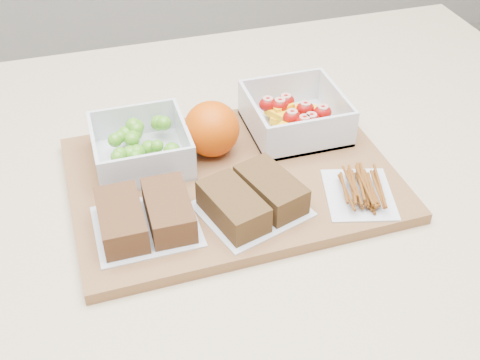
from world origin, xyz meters
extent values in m
cube|color=brown|center=(0.01, 0.01, 0.91)|extent=(0.43, 0.31, 0.02)
cube|color=silver|center=(-0.10, 0.07, 0.92)|extent=(0.12, 0.12, 0.00)
cube|color=silver|center=(-0.10, 0.13, 0.94)|extent=(0.12, 0.00, 0.05)
cube|color=silver|center=(-0.10, 0.01, 0.94)|extent=(0.12, 0.00, 0.05)
cube|color=silver|center=(-0.04, 0.07, 0.94)|extent=(0.00, 0.11, 0.05)
cube|color=silver|center=(-0.15, 0.07, 0.94)|extent=(0.00, 0.11, 0.05)
sphere|color=#4D961F|center=(-0.10, 0.06, 0.94)|extent=(0.02, 0.02, 0.02)
sphere|color=#4D961F|center=(-0.12, 0.05, 0.94)|extent=(0.02, 0.02, 0.02)
sphere|color=#4D961F|center=(-0.10, 0.10, 0.95)|extent=(0.02, 0.02, 0.02)
sphere|color=#4D961F|center=(-0.08, 0.07, 0.93)|extent=(0.02, 0.02, 0.02)
sphere|color=#4D961F|center=(-0.13, 0.09, 0.95)|extent=(0.02, 0.02, 0.02)
sphere|color=#4D961F|center=(-0.10, 0.06, 0.94)|extent=(0.02, 0.02, 0.02)
sphere|color=#4D961F|center=(-0.12, 0.09, 0.95)|extent=(0.02, 0.02, 0.02)
sphere|color=#4D961F|center=(-0.06, 0.03, 0.95)|extent=(0.02, 0.02, 0.02)
sphere|color=#4D961F|center=(-0.06, 0.11, 0.94)|extent=(0.02, 0.02, 0.02)
sphere|color=#4D961F|center=(-0.10, 0.11, 0.95)|extent=(0.02, 0.02, 0.02)
sphere|color=#4D961F|center=(-0.13, 0.05, 0.94)|extent=(0.02, 0.02, 0.02)
sphere|color=#4D961F|center=(-0.06, 0.10, 0.95)|extent=(0.02, 0.02, 0.02)
sphere|color=#4D961F|center=(-0.09, 0.03, 0.94)|extent=(0.02, 0.02, 0.02)
sphere|color=#4D961F|center=(-0.10, 0.10, 0.94)|extent=(0.02, 0.02, 0.02)
sphere|color=#4D961F|center=(-0.10, 0.09, 0.94)|extent=(0.02, 0.02, 0.02)
sphere|color=#4D961F|center=(-0.09, 0.11, 0.95)|extent=(0.02, 0.02, 0.02)
sphere|color=#4D961F|center=(-0.06, 0.03, 0.95)|extent=(0.02, 0.02, 0.02)
sphere|color=#4D961F|center=(-0.05, 0.03, 0.93)|extent=(0.02, 0.02, 0.02)
sphere|color=#4D961F|center=(-0.10, 0.09, 0.94)|extent=(0.02, 0.02, 0.02)
sphere|color=#4D961F|center=(-0.11, 0.05, 0.94)|extent=(0.02, 0.02, 0.02)
sphere|color=#4D961F|center=(-0.11, 0.10, 0.94)|extent=(0.02, 0.02, 0.02)
sphere|color=#4D961F|center=(-0.08, 0.05, 0.95)|extent=(0.02, 0.02, 0.02)
sphere|color=#4D961F|center=(-0.11, 0.06, 0.94)|extent=(0.02, 0.02, 0.02)
cube|color=silver|center=(0.13, 0.08, 0.92)|extent=(0.13, 0.13, 0.01)
cube|color=silver|center=(0.13, 0.15, 0.94)|extent=(0.13, 0.01, 0.06)
cube|color=silver|center=(0.13, 0.02, 0.94)|extent=(0.13, 0.01, 0.06)
cube|color=silver|center=(0.19, 0.08, 0.94)|extent=(0.01, 0.12, 0.06)
cube|color=silver|center=(0.07, 0.08, 0.94)|extent=(0.01, 0.12, 0.06)
cube|color=yellow|center=(0.13, 0.06, 0.93)|extent=(0.04, 0.04, 0.01)
cube|color=yellow|center=(0.12, 0.11, 0.93)|extent=(0.05, 0.05, 0.01)
cube|color=yellow|center=(0.14, 0.09, 0.93)|extent=(0.04, 0.05, 0.01)
cube|color=yellow|center=(0.15, 0.10, 0.93)|extent=(0.04, 0.05, 0.01)
cube|color=yellow|center=(0.11, 0.10, 0.94)|extent=(0.04, 0.04, 0.01)
cube|color=yellow|center=(0.11, 0.10, 0.94)|extent=(0.04, 0.03, 0.01)
cube|color=yellow|center=(0.10, 0.04, 0.94)|extent=(0.04, 0.04, 0.01)
cube|color=yellow|center=(0.15, 0.06, 0.93)|extent=(0.04, 0.04, 0.01)
cube|color=yellow|center=(0.11, 0.09, 0.93)|extent=(0.04, 0.04, 0.01)
ellipsoid|color=#A70F08|center=(0.14, 0.08, 0.95)|extent=(0.03, 0.02, 0.02)
ellipsoid|color=#A70F08|center=(0.14, 0.05, 0.95)|extent=(0.03, 0.02, 0.02)
ellipsoid|color=#A70F08|center=(0.10, 0.11, 0.95)|extent=(0.03, 0.02, 0.02)
ellipsoid|color=#A70F08|center=(0.16, 0.07, 0.95)|extent=(0.03, 0.02, 0.02)
ellipsoid|color=#A70F08|center=(0.11, 0.10, 0.95)|extent=(0.03, 0.02, 0.02)
ellipsoid|color=#A70F08|center=(0.13, 0.05, 0.95)|extent=(0.03, 0.02, 0.02)
ellipsoid|color=#A70F08|center=(0.12, 0.07, 0.95)|extent=(0.03, 0.02, 0.02)
ellipsoid|color=#A70F08|center=(0.12, 0.11, 0.95)|extent=(0.03, 0.02, 0.02)
sphere|color=#D74D05|center=(0.00, 0.06, 0.95)|extent=(0.08, 0.08, 0.08)
cube|color=silver|center=(-0.11, -0.06, 0.92)|extent=(0.12, 0.11, 0.00)
cube|color=brown|center=(-0.14, -0.06, 0.94)|extent=(0.05, 0.09, 0.04)
cube|color=brown|center=(-0.08, -0.06, 0.94)|extent=(0.05, 0.09, 0.04)
cube|color=silver|center=(0.02, -0.07, 0.92)|extent=(0.15, 0.14, 0.00)
cube|color=#53391C|center=(-0.01, -0.07, 0.94)|extent=(0.08, 0.10, 0.04)
cube|color=#53391C|center=(0.04, -0.06, 0.94)|extent=(0.08, 0.10, 0.04)
cube|color=silver|center=(0.16, -0.08, 0.92)|extent=(0.11, 0.12, 0.00)
camera|label=1|loc=(-0.15, -0.59, 1.41)|focal=45.00mm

